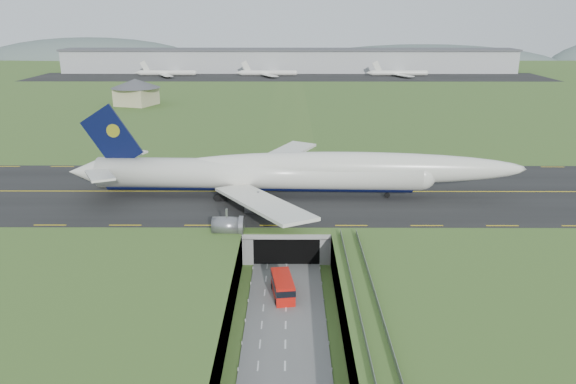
{
  "coord_description": "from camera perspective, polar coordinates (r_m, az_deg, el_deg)",
  "views": [
    {
      "loc": [
        0.62,
        -85.22,
        43.57
      ],
      "look_at": [
        0.22,
        20.0,
        10.14
      ],
      "focal_mm": 35.0,
      "sensor_mm": 36.0,
      "label": 1
    }
  ],
  "objects": [
    {
      "name": "tunnel_portal",
      "position": [
        109.59,
        -0.12,
        -3.92
      ],
      "size": [
        17.0,
        22.3,
        6.0
      ],
      "color": "gray",
      "rests_on": "ground"
    },
    {
      "name": "ground",
      "position": [
        95.72,
        -0.18,
        -9.46
      ],
      "size": [
        900.0,
        900.0,
        0.0
      ],
      "primitive_type": "plane",
      "color": "#3A5F26",
      "rests_on": "ground"
    },
    {
      "name": "taxiway",
      "position": [
        124.02,
        -0.08,
        0.03
      ],
      "size": [
        800.0,
        44.0,
        0.18
      ],
      "primitive_type": "cube",
      "color": "black",
      "rests_on": "airfield_deck"
    },
    {
      "name": "trench_road",
      "position": [
        89.05,
        -0.21,
        -11.59
      ],
      "size": [
        12.0,
        75.0,
        0.2
      ],
      "primitive_type": "cube",
      "color": "slate",
      "rests_on": "ground"
    },
    {
      "name": "distant_hills",
      "position": [
        521.32,
        7.41,
        12.25
      ],
      "size": [
        700.0,
        91.0,
        60.0
      ],
      "color": "#536461",
      "rests_on": "ground"
    },
    {
      "name": "airfield_deck",
      "position": [
        94.39,
        -0.18,
        -7.83
      ],
      "size": [
        800.0,
        800.0,
        6.0
      ],
      "primitive_type": "cube",
      "color": "gray",
      "rests_on": "ground"
    },
    {
      "name": "jumbo_jet",
      "position": [
        118.91,
        0.31,
        1.99
      ],
      "size": [
        97.16,
        62.05,
        20.53
      ],
      "rotation": [
        0.0,
        0.0,
        -0.03
      ],
      "color": "silver",
      "rests_on": "ground"
    },
    {
      "name": "cargo_terminal",
      "position": [
        385.77,
        0.12,
        13.22
      ],
      "size": [
        320.0,
        67.0,
        15.6
      ],
      "color": "#B2B2B2",
      "rests_on": "ground"
    },
    {
      "name": "service_building",
      "position": [
        252.52,
        -15.2,
        10.0
      ],
      "size": [
        26.37,
        26.37,
        11.29
      ],
      "rotation": [
        0.0,
        0.0,
        -0.34
      ],
      "color": "#BEB589",
      "rests_on": "ground"
    },
    {
      "name": "shuttle_tram",
      "position": [
        91.38,
        -0.54,
        -9.58
      ],
      "size": [
        4.16,
        8.42,
        3.28
      ],
      "rotation": [
        0.0,
        0.0,
        0.14
      ],
      "color": "red",
      "rests_on": "ground"
    },
    {
      "name": "guideway",
      "position": [
        77.08,
        8.12,
        -12.32
      ],
      "size": [
        3.0,
        53.0,
        7.05
      ],
      "color": "#A8A8A3",
      "rests_on": "ground"
    }
  ]
}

